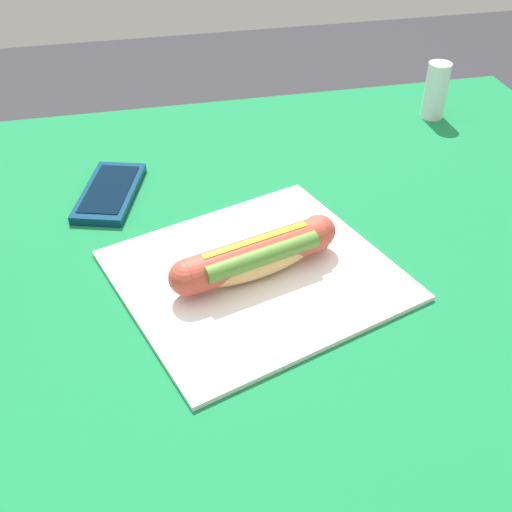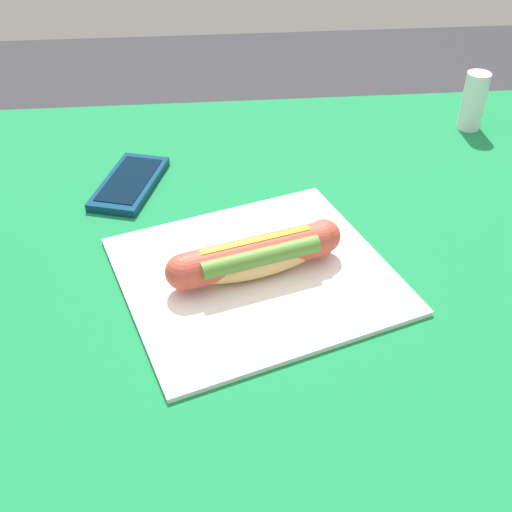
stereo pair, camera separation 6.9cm
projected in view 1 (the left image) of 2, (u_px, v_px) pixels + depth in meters
dining_table at (198, 349)px, 0.80m from camera, size 1.24×0.88×0.75m
paper_wrapper at (256, 275)px, 0.71m from camera, size 0.36×0.34×0.01m
hot_dog at (256, 256)px, 0.69m from camera, size 0.20×0.09×0.05m
cell_phone at (110, 192)px, 0.84m from camera, size 0.11×0.15×0.01m
salt_shaker at (436, 91)px, 1.00m from camera, size 0.04×0.04×0.09m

